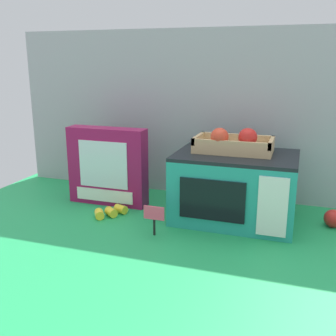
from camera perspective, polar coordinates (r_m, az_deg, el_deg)
name	(u,v)px	position (r m, az deg, el deg)	size (l,w,h in m)	color
ground_plane	(183,211)	(1.53, 2.08, -6.14)	(1.70, 1.70, 0.00)	#219E54
display_back_panel	(199,114)	(1.66, 4.49, 7.62)	(1.61, 0.03, 0.68)	#A0A3A8
toy_microwave	(235,187)	(1.43, 9.51, -2.69)	(0.42, 0.30, 0.24)	teal
food_groups_crate	(234,144)	(1.41, 9.35, 3.37)	(0.27, 0.15, 0.09)	tan
cookie_set_box	(108,166)	(1.59, -8.60, 0.24)	(0.32, 0.08, 0.30)	#99144C
price_sign	(154,216)	(1.30, -2.01, -6.86)	(0.07, 0.01, 0.10)	black
loose_toy_banana	(111,212)	(1.49, -8.19, -6.19)	(0.10, 0.12, 0.03)	yellow
loose_toy_apple	(333,218)	(1.49, 22.45, -6.65)	(0.06, 0.06, 0.06)	red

